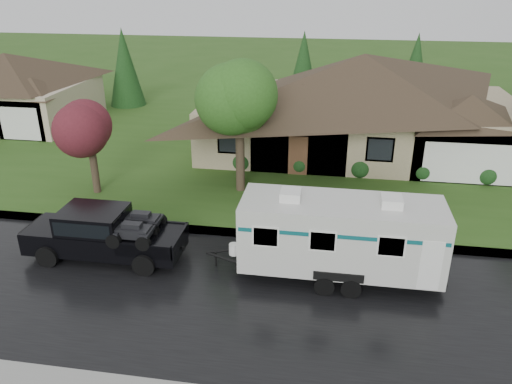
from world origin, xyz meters
TOP-DOWN VIEW (x-y plane):
  - ground at (0.00, 0.00)m, footprint 140.00×140.00m
  - road at (0.00, -2.00)m, footprint 140.00×8.00m
  - curb at (0.00, 2.25)m, footprint 140.00×0.50m
  - lawn at (0.00, 15.00)m, footprint 140.00×26.00m
  - house_main at (2.29, 13.84)m, footprint 19.44×10.80m
  - house_far at (-21.78, 15.85)m, footprint 10.80×8.64m
  - tree_left_green at (-3.83, 6.52)m, footprint 3.86×3.86m
  - tree_red at (-10.69, 5.16)m, footprint 2.82×2.82m
  - shrub_row at (2.00, 9.30)m, footprint 13.60×1.00m
  - pickup_truck at (-7.82, -0.27)m, footprint 5.87×2.23m
  - travel_trailer at (0.98, -0.27)m, footprint 7.24×2.54m

SIDE VIEW (x-z plane):
  - ground at x=0.00m, z-range 0.00..0.00m
  - road at x=0.00m, z-range 0.00..0.01m
  - curb at x=0.00m, z-range 0.00..0.15m
  - lawn at x=0.00m, z-range 0.00..0.15m
  - shrub_row at x=2.00m, z-range 0.15..1.15m
  - pickup_truck at x=-7.82m, z-range 0.07..2.03m
  - travel_trailer at x=0.98m, z-range 0.10..3.35m
  - house_far at x=-21.78m, z-range 0.07..5.87m
  - tree_red at x=-10.69m, z-range 1.05..5.71m
  - house_main at x=2.29m, z-range 0.14..7.04m
  - tree_left_green at x=-3.83m, z-range 1.39..7.78m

